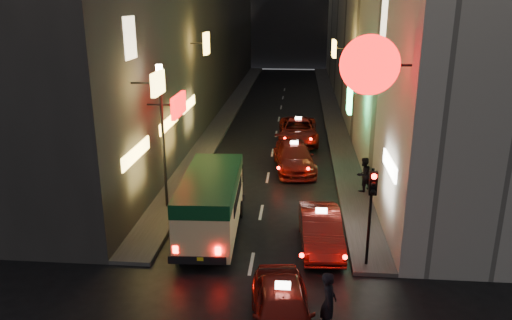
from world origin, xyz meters
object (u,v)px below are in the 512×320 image
(traffic_light, at_px, (372,197))
(lamp_post, at_px, (163,128))
(taxi_near, at_px, (282,307))
(minibus, at_px, (211,198))
(pedestrian_crossing, at_px, (329,299))

(traffic_light, xyz_separation_m, lamp_post, (-8.20, 4.53, 1.04))
(lamp_post, bearing_deg, taxi_near, -56.60)
(minibus, bearing_deg, traffic_light, -20.19)
(traffic_light, distance_m, lamp_post, 9.42)
(pedestrian_crossing, distance_m, traffic_light, 4.14)
(pedestrian_crossing, bearing_deg, taxi_near, 103.08)
(minibus, distance_m, taxi_near, 6.57)
(pedestrian_crossing, bearing_deg, minibus, 41.00)
(taxi_near, distance_m, traffic_light, 4.98)
(minibus, bearing_deg, pedestrian_crossing, -52.83)
(minibus, distance_m, pedestrian_crossing, 7.05)
(pedestrian_crossing, relative_size, traffic_light, 0.59)
(traffic_light, bearing_deg, lamp_post, 151.09)
(minibus, relative_size, pedestrian_crossing, 2.85)
(pedestrian_crossing, relative_size, lamp_post, 0.33)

